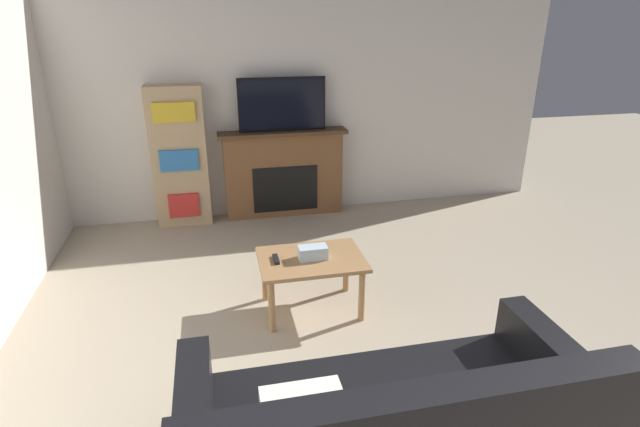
# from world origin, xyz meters

# --- Properties ---
(wall_back) EXTENTS (6.09, 0.06, 2.70)m
(wall_back) POSITION_xyz_m (0.00, 4.59, 1.35)
(wall_back) COLOR silver
(wall_back) RESTS_ON ground_plane
(fireplace) EXTENTS (1.45, 0.28, 1.00)m
(fireplace) POSITION_xyz_m (-0.17, 4.45, 0.50)
(fireplace) COLOR brown
(fireplace) RESTS_ON ground_plane
(tv) EXTENTS (0.96, 0.03, 0.59)m
(tv) POSITION_xyz_m (-0.17, 4.43, 1.29)
(tv) COLOR black
(tv) RESTS_ON fireplace
(coffee_table) EXTENTS (0.81, 0.58, 0.46)m
(coffee_table) POSITION_xyz_m (-0.28, 2.35, 0.39)
(coffee_table) COLOR #A87A4C
(coffee_table) RESTS_ON ground_plane
(tissue_box) EXTENTS (0.22, 0.12, 0.10)m
(tissue_box) POSITION_xyz_m (-0.26, 2.34, 0.51)
(tissue_box) COLOR silver
(tissue_box) RESTS_ON coffee_table
(remote_control) EXTENTS (0.04, 0.15, 0.02)m
(remote_control) POSITION_xyz_m (-0.55, 2.36, 0.47)
(remote_control) COLOR black
(remote_control) RESTS_ON coffee_table
(bookshelf) EXTENTS (0.59, 0.29, 1.53)m
(bookshelf) POSITION_xyz_m (-1.31, 4.43, 0.77)
(bookshelf) COLOR tan
(bookshelf) RESTS_ON ground_plane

